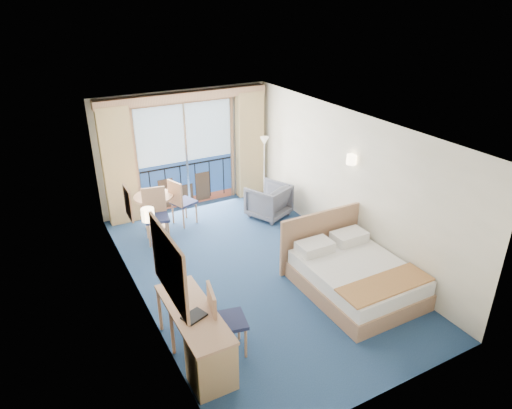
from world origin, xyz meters
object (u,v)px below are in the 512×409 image
object	(u,v)px
bed	(353,275)
table_chair_b	(156,212)
nightstand	(331,234)
floor_lamp	(264,153)
armchair	(269,201)
table_chair_a	(180,200)
desk_chair	(222,317)
round_table	(154,203)
desk	(207,352)

from	to	relation	value
bed	table_chair_b	xyz separation A→B (m)	(-2.36, 3.28, 0.31)
nightstand	floor_lamp	bearing A→B (deg)	92.68
armchair	floor_lamp	world-z (taller)	floor_lamp
table_chair_a	bed	bearing A→B (deg)	-174.18
bed	desk_chair	distance (m)	2.58
armchair	table_chair_b	size ratio (longest dim) A/B	0.76
table_chair_a	table_chair_b	size ratio (longest dim) A/B	0.95
armchair	desk_chair	xyz separation A→B (m)	(-2.69, -3.41, 0.24)
desk_chair	table_chair_a	size ratio (longest dim) A/B	1.05
nightstand	desk_chair	world-z (taller)	desk_chair
round_table	table_chair_b	bearing A→B (deg)	-103.25
table_chair_a	table_chair_b	distance (m)	0.75
desk_chair	table_chair_b	world-z (taller)	table_chair_b
round_table	floor_lamp	bearing A→B (deg)	2.15
floor_lamp	desk	distance (m)	5.72
round_table	table_chair_a	distance (m)	0.55
desk	round_table	bearing A→B (deg)	81.45
round_table	desk_chair	bearing A→B (deg)	-94.28
bed	armchair	world-z (taller)	bed
desk_chair	round_table	distance (m)	4.12
desk	table_chair_b	distance (m)	3.96
floor_lamp	desk_chair	bearing A→B (deg)	-125.70
nightstand	table_chair_b	world-z (taller)	table_chair_b
round_table	nightstand	bearing A→B (deg)	-40.39
bed	desk	world-z (taller)	bed
floor_lamp	desk_chair	distance (m)	5.21
bed	desk	xyz separation A→B (m)	(-2.90, -0.63, 0.12)
floor_lamp	desk_chair	world-z (taller)	floor_lamp
bed	desk	size ratio (longest dim) A/B	1.24
table_chair_a	table_chair_b	xyz separation A→B (m)	(-0.65, -0.38, 0.03)
nightstand	floor_lamp	xyz separation A→B (m)	(-0.12, 2.51, 0.95)
table_chair_b	floor_lamp	bearing A→B (deg)	22.20
desk	round_table	xyz separation A→B (m)	(0.67, 4.44, 0.13)
desk_chair	round_table	size ratio (longest dim) A/B	1.33
desk	table_chair_a	size ratio (longest dim) A/B	1.58
floor_lamp	table_chair_b	world-z (taller)	floor_lamp
desk_chair	table_chair_a	xyz separation A→B (m)	(0.84, 3.96, -0.03)
nightstand	armchair	world-z (taller)	armchair
nightstand	round_table	size ratio (longest dim) A/B	0.60
desk	table_chair_a	xyz separation A→B (m)	(1.20, 4.29, 0.16)
nightstand	round_table	bearing A→B (deg)	139.61
bed	nightstand	size ratio (longest dim) A/B	4.14
armchair	table_chair_b	bearing A→B (deg)	-27.87
nightstand	table_chair_b	bearing A→B (deg)	147.50
floor_lamp	bed	bearing A→B (deg)	-96.97
desk_chair	table_chair_a	bearing A→B (deg)	-0.25
nightstand	desk	bearing A→B (deg)	-149.89
armchair	table_chair_b	world-z (taller)	table_chair_b
floor_lamp	nightstand	bearing A→B (deg)	-87.32
armchair	table_chair_b	xyz separation A→B (m)	(-2.51, 0.16, 0.24)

